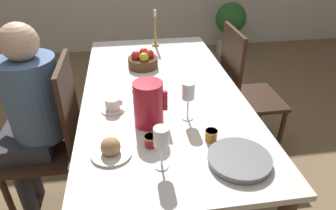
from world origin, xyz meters
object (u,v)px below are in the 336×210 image
(candlestick_tall, at_px, (155,32))
(potted_plant, at_px, (230,24))
(serving_tray, at_px, (239,160))
(wine_glass_juice, at_px, (161,139))
(person_seated, at_px, (31,110))
(teacup_near_person, at_px, (113,105))
(chair_opposite, at_px, (243,91))
(red_pitcher, at_px, (148,104))
(fruit_bowl, at_px, (143,60))
(chair_person_side, at_px, (54,139))
(jam_jar_amber, at_px, (151,140))
(wine_glass_water, at_px, (188,93))
(bread_plate, at_px, (111,149))
(jam_jar_red, at_px, (211,135))

(candlestick_tall, relative_size, potted_plant, 0.42)
(serving_tray, xyz_separation_m, potted_plant, (1.01, 3.01, -0.33))
(wine_glass_juice, height_order, serving_tray, wine_glass_juice)
(person_seated, distance_m, teacup_near_person, 0.46)
(teacup_near_person, bearing_deg, chair_opposite, 25.72)
(red_pitcher, height_order, serving_tray, red_pitcher)
(chair_opposite, bearing_deg, teacup_near_person, -64.28)
(fruit_bowl, xyz_separation_m, candlestick_tall, (0.13, 0.41, 0.06))
(person_seated, distance_m, red_pitcher, 0.69)
(chair_person_side, distance_m, jam_jar_amber, 0.70)
(wine_glass_water, distance_m, candlestick_tall, 1.09)
(chair_opposite, distance_m, serving_tray, 1.06)
(wine_glass_water, bearing_deg, candlestick_tall, 92.13)
(serving_tray, bearing_deg, potted_plant, 71.34)
(chair_opposite, relative_size, person_seated, 0.83)
(person_seated, bearing_deg, candlestick_tall, -42.54)
(chair_person_side, bearing_deg, bread_plate, -140.52)
(fruit_bowl, distance_m, potted_plant, 2.40)
(chair_person_side, height_order, wine_glass_water, chair_person_side)
(red_pitcher, bearing_deg, person_seated, 158.88)
(teacup_near_person, bearing_deg, jam_jar_red, -36.68)
(chair_person_side, xyz_separation_m, wine_glass_water, (0.74, -0.20, 0.36))
(person_seated, relative_size, red_pitcher, 5.26)
(chair_person_side, distance_m, bread_plate, 0.60)
(person_seated, height_order, red_pitcher, person_seated)
(person_seated, height_order, teacup_near_person, person_seated)
(candlestick_tall, height_order, potted_plant, candlestick_tall)
(chair_opposite, height_order, jam_jar_red, chair_opposite)
(teacup_near_person, distance_m, jam_jar_red, 0.56)
(wine_glass_juice, bearing_deg, fruit_bowl, 89.74)
(person_seated, distance_m, wine_glass_juice, 0.88)
(wine_glass_water, height_order, jam_jar_red, wine_glass_water)
(wine_glass_juice, bearing_deg, chair_opposite, 51.65)
(chair_opposite, xyz_separation_m, person_seated, (-1.38, -0.36, 0.19))
(person_seated, bearing_deg, fruit_bowl, -55.57)
(serving_tray, height_order, candlestick_tall, candlestick_tall)
(chair_opposite, relative_size, serving_tray, 3.71)
(chair_opposite, bearing_deg, red_pitcher, -51.22)
(potted_plant, bearing_deg, jam_jar_amber, -115.76)
(chair_opposite, height_order, candlestick_tall, candlestick_tall)
(chair_person_side, distance_m, candlestick_tall, 1.17)
(serving_tray, height_order, jam_jar_amber, jam_jar_amber)
(teacup_near_person, bearing_deg, chair_person_side, 170.19)
(wine_glass_water, distance_m, wine_glass_juice, 0.38)
(fruit_bowl, bearing_deg, jam_jar_red, -74.39)
(person_seated, relative_size, serving_tray, 4.46)
(wine_glass_water, height_order, teacup_near_person, wine_glass_water)
(wine_glass_water, bearing_deg, bread_plate, -149.54)
(wine_glass_water, distance_m, potted_plant, 2.93)
(person_seated, distance_m, fruit_bowl, 0.80)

